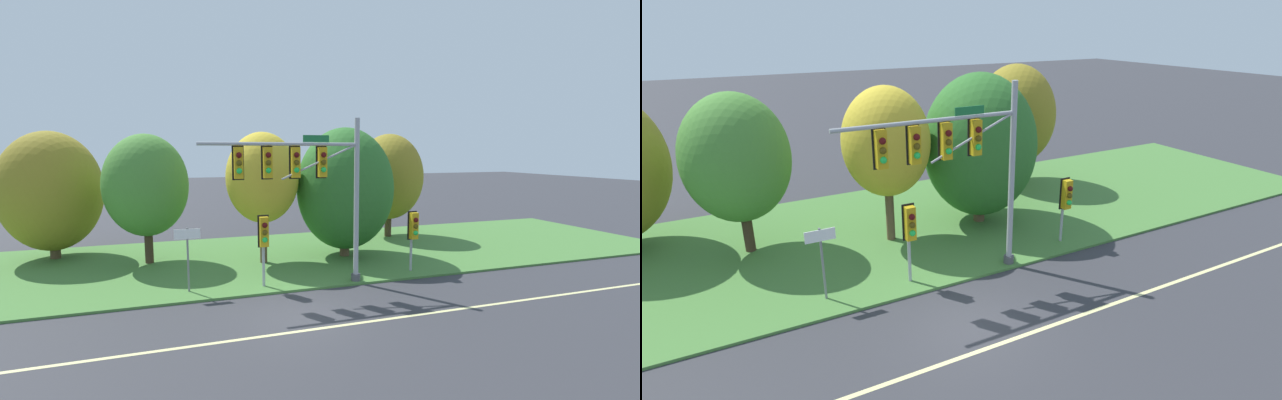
{
  "view_description": "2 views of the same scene",
  "coord_description": "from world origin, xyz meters",
  "views": [
    {
      "loc": [
        -3.97,
        -13.73,
        5.72
      ],
      "look_at": [
        1.78,
        3.38,
        3.62
      ],
      "focal_mm": 24.0,
      "sensor_mm": 36.0,
      "label": 1
    },
    {
      "loc": [
        -6.75,
        -11.5,
        9.08
      ],
      "look_at": [
        1.65,
        3.75,
        2.7
      ],
      "focal_mm": 28.0,
      "sensor_mm": 36.0,
      "label": 2
    }
  ],
  "objects": [
    {
      "name": "tree_behind_signpost",
      "position": [
        0.05,
        7.17,
        4.36
      ],
      "size": [
        3.59,
        3.59,
        6.53
      ],
      "color": "brown",
      "rests_on": "grass_verge"
    },
    {
      "name": "route_sign_post",
      "position": [
        -3.66,
        3.67,
        1.84
      ],
      "size": [
        1.0,
        0.08,
        2.59
      ],
      "color": "slate",
      "rests_on": "grass_verge"
    },
    {
      "name": "grass_verge",
      "position": [
        0.0,
        8.25,
        0.05
      ],
      "size": [
        48.0,
        11.5,
        0.1
      ],
      "primitive_type": "cube",
      "color": "#477A38",
      "rests_on": "ground"
    },
    {
      "name": "tree_left_of_mast",
      "position": [
        -5.41,
        8.9,
        4.0
      ],
      "size": [
        4.04,
        4.04,
        6.44
      ],
      "color": "#423021",
      "rests_on": "grass_verge"
    },
    {
      "name": "traffic_signal_mast",
      "position": [
        1.06,
        2.87,
        4.68
      ],
      "size": [
        6.68,
        0.49,
        6.97
      ],
      "color": "#9EA0A5",
      "rests_on": "grass_verge"
    },
    {
      "name": "tree_nearest_road",
      "position": [
        -10.13,
        11.45,
        3.62
      ],
      "size": [
        4.94,
        4.94,
        6.62
      ],
      "color": "brown",
      "rests_on": "grass_verge"
    },
    {
      "name": "lane_stripe",
      "position": [
        0.0,
        -1.2,
        0.0
      ],
      "size": [
        36.0,
        0.16,
        0.01
      ],
      "primitive_type": "cube",
      "color": "beige",
      "rests_on": "ground"
    },
    {
      "name": "ground_plane",
      "position": [
        0.0,
        0.0,
        0.0
      ],
      "size": [
        160.0,
        160.0,
        0.0
      ],
      "primitive_type": "plane",
      "color": "#333338"
    },
    {
      "name": "pedestrian_signal_near_kerb",
      "position": [
        -0.68,
        3.24,
        2.26
      ],
      "size": [
        0.46,
        0.55,
        3.0
      ],
      "color": "#9EA0A5",
      "rests_on": "grass_verge"
    },
    {
      "name": "tree_tall_centre",
      "position": [
        9.1,
        11.12,
        4.01
      ],
      "size": [
        4.41,
        4.41,
        6.68
      ],
      "color": "#4C3823",
      "rests_on": "grass_verge"
    },
    {
      "name": "tree_mid_verge",
      "position": [
        4.45,
        7.18,
        3.7
      ],
      "size": [
        5.13,
        5.13,
        6.82
      ],
      "color": "brown",
      "rests_on": "grass_verge"
    },
    {
      "name": "pedestrian_signal_further_along",
      "position": [
        6.32,
        3.33,
        2.11
      ],
      "size": [
        0.46,
        0.55,
        2.83
      ],
      "color": "#9EA0A5",
      "rests_on": "grass_verge"
    }
  ]
}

